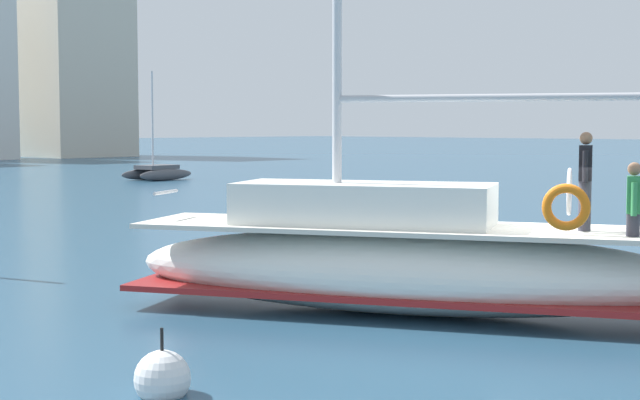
% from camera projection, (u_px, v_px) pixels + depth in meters
% --- Properties ---
extents(ground_plane, '(400.00, 400.00, 0.00)m').
position_uv_depth(ground_plane, '(543.00, 316.00, 15.68)').
color(ground_plane, '#284C66').
extents(main_sailboat, '(6.53, 9.63, 11.93)m').
position_uv_depth(main_sailboat, '(401.00, 260.00, 15.92)').
color(main_sailboat, white).
rests_on(main_sailboat, ground).
extents(moored_catamaran, '(4.27, 2.45, 6.31)m').
position_uv_depth(moored_catamaran, '(157.00, 171.00, 55.28)').
color(moored_catamaran, '#4C4C51').
rests_on(moored_catamaran, ground).
extents(mooring_buoy, '(0.67, 0.67, 0.93)m').
position_uv_depth(mooring_buoy, '(162.00, 378.00, 11.05)').
color(mooring_buoy, silver).
rests_on(mooring_buoy, ground).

